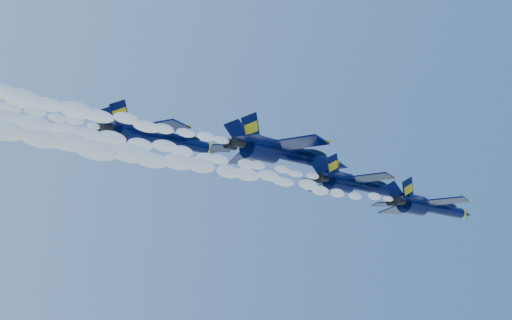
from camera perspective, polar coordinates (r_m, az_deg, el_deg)
jet_lead at (r=86.57m, az=13.67°, el=-3.65°), size 14.95×12.26×5.56m
smoke_trail_jet_lead at (r=62.99m, az=-5.71°, el=-0.31°), size 56.24×2.02×1.82m
jet_second at (r=87.77m, az=8.07°, el=-1.94°), size 15.59×12.79×5.79m
smoke_trail_jet_second at (r=67.05m, az=-12.56°, el=1.92°), size 56.24×2.11×1.90m
jet_third at (r=84.31m, az=2.35°, el=0.57°), size 18.97×15.56×7.05m
jet_fourth at (r=89.65m, az=-7.95°, el=1.84°), size 18.16×14.90×6.75m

